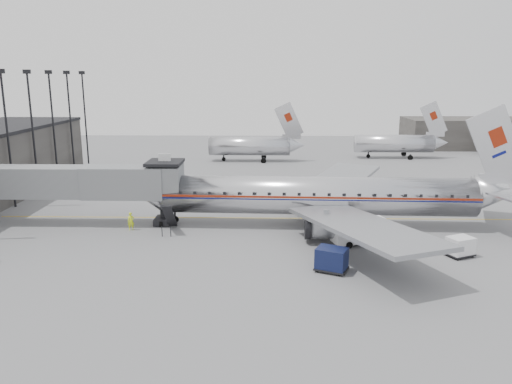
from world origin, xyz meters
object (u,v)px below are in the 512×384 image
Objects in this scene: airliner at (325,196)px; ramp_worker at (131,221)px; service_van at (360,231)px; baggage_cart_white at (460,246)px; baggage_cart_navy at (332,259)px.

airliner is 21.86× the size of ramp_worker.
baggage_cart_white is at bearing -37.08° from service_van.
service_van reaches higher than ramp_worker.
baggage_cart_white is 1.47× the size of ramp_worker.
baggage_cart_navy reaches higher than ramp_worker.
ramp_worker is at bearing 142.68° from baggage_cart_white.
airliner is 7.54× the size of service_van.
ramp_worker is (-28.97, 6.57, 0.00)m from baggage_cart_white.
airliner reaches higher than baggage_cart_navy.
baggage_cart_white is 29.70m from ramp_worker.
service_van is 1.77× the size of baggage_cart_navy.
ramp_worker is (-21.32, 3.60, -0.30)m from service_van.
baggage_cart_navy is at bearing -91.64° from airliner.
airliner is 6.35m from service_van.
ramp_worker is (-18.00, 10.04, -0.10)m from baggage_cart_navy.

